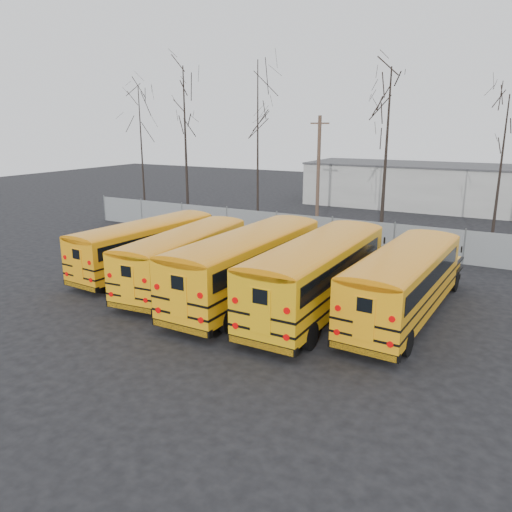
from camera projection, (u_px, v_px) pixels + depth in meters
The scene contains 14 objects.
ground at pixel (237, 305), 22.34m from camera, with size 120.00×120.00×0.00m, color black.
fence at pixel (332, 233), 32.25m from camera, with size 40.00×0.04×2.00m, color gray.
distant_building at pixel (425, 186), 48.02m from camera, with size 22.00×8.00×4.00m, color beige.
bus_a at pixel (148, 242), 26.89m from camera, with size 3.19×10.40×2.87m.
bus_b at pixel (187, 253), 24.50m from camera, with size 3.13×10.47×2.89m.
bus_c at pixel (250, 260), 22.54m from camera, with size 2.92×11.69×3.25m.
bus_d at pixel (320, 269), 21.11m from camera, with size 2.86×11.67×3.25m.
bus_e at pixel (405, 277), 20.37m from camera, with size 3.10×10.95×3.03m.
utility_pole_left at pixel (318, 172), 37.26m from camera, with size 1.50×0.26×8.43m.
tree_0 at pixel (142, 155), 40.94m from camera, with size 0.26×0.26×10.68m, color black.
tree_1 at pixel (186, 145), 41.25m from camera, with size 0.26×0.26×12.33m, color black.
tree_2 at pixel (258, 149), 35.80m from camera, with size 0.26×0.26×12.12m, color black.
tree_3 at pixel (386, 159), 32.12m from camera, with size 0.26×0.26×11.26m, color black.
tree_4 at pixel (500, 174), 31.38m from camera, with size 0.26×0.26×9.59m, color black.
Camera 1 is at (10.85, -18.03, 7.87)m, focal length 35.00 mm.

